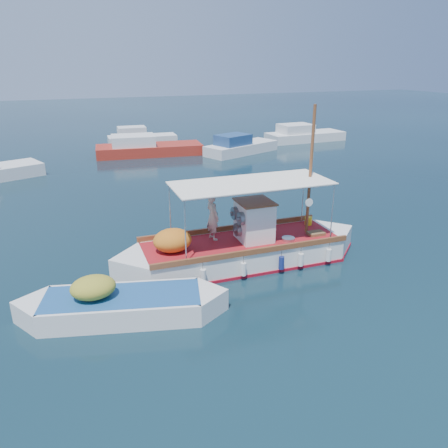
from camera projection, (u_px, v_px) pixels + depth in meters
name	position (u px, v px, depth m)	size (l,w,h in m)	color
ground	(246.00, 265.00, 16.08)	(160.00, 160.00, 0.00)	black
fishing_caique	(240.00, 250.00, 16.12)	(9.59, 2.86, 5.85)	white
dinghy	(121.00, 307.00, 12.78)	(6.06, 2.83, 1.53)	white
bg_boat_n	(146.00, 149.00, 34.67)	(8.50, 3.71, 1.80)	#A3271B
bg_boat_ne	(240.00, 147.00, 35.22)	(6.77, 4.42, 1.80)	silver
bg_boat_e	(303.00, 136.00, 40.65)	(7.41, 2.81, 1.80)	silver
bg_boat_far_n	(140.00, 139.00, 38.99)	(6.07, 2.31, 1.80)	silver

